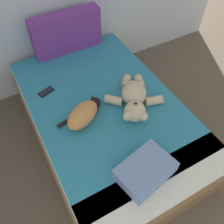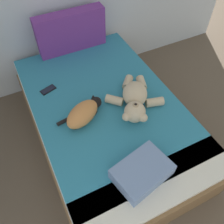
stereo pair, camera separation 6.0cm
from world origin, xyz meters
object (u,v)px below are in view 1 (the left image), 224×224
object	(u,v)px
throw_pillow	(145,170)
teddy_bear	(134,99)
cell_phone	(46,92)
bed	(106,122)
cat	(84,114)
patterned_cushion	(67,32)

from	to	relation	value
throw_pillow	teddy_bear	bearing A→B (deg)	64.66
cell_phone	teddy_bear	bearing A→B (deg)	-40.16
bed	cat	size ratio (longest dim) A/B	4.71
bed	throw_pillow	world-z (taller)	throw_pillow
patterned_cushion	bed	bearing A→B (deg)	-92.19
patterned_cushion	throw_pillow	distance (m)	1.70
bed	cat	xyz separation A→B (m)	(-0.24, -0.07, 0.34)
teddy_bear	cell_phone	distance (m)	0.85
bed	cell_phone	distance (m)	0.65
bed	cell_phone	xyz separation A→B (m)	(-0.42, 0.41, 0.27)
patterned_cushion	cat	xyz separation A→B (m)	(-0.27, -1.01, -0.14)
bed	cat	distance (m)	0.42
patterned_cushion	teddy_bear	world-z (taller)	patterned_cushion
cat	cell_phone	size ratio (longest dim) A/B	2.70
teddy_bear	bed	bearing A→B (deg)	148.55
bed	cell_phone	world-z (taller)	cell_phone
teddy_bear	throw_pillow	world-z (taller)	teddy_bear
bed	cell_phone	bearing A→B (deg)	135.97
cat	throw_pillow	distance (m)	0.70
cat	teddy_bear	world-z (taller)	teddy_bear
teddy_bear	throw_pillow	distance (m)	0.68
cat	cell_phone	bearing A→B (deg)	111.25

